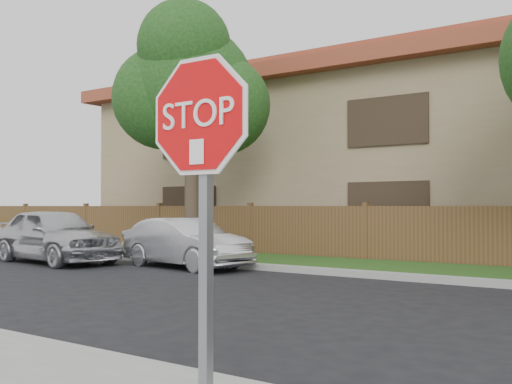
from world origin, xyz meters
The scene contains 6 objects.
far_curb centered at (0.00, 8.15, 0.07)m, with size 70.00×0.30×0.15m, color gray.
grass_strip centered at (0.00, 9.80, 0.06)m, with size 70.00×3.00×0.12m, color #1E4714.
tree_left centered at (-8.98, 9.57, 5.22)m, with size 4.80×3.90×7.78m.
stop_sign centered at (0.75, -1.48, 1.83)m, with size 1.01×0.13×2.55m.
sedan_far_left centered at (-11.20, 6.37, 0.78)m, with size 1.84×4.58×1.56m, color silver.
sedan_left centered at (-7.24, 7.42, 0.64)m, with size 1.36×3.91×1.29m, color silver.
Camera 1 is at (3.09, -4.26, 1.61)m, focal length 42.00 mm.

